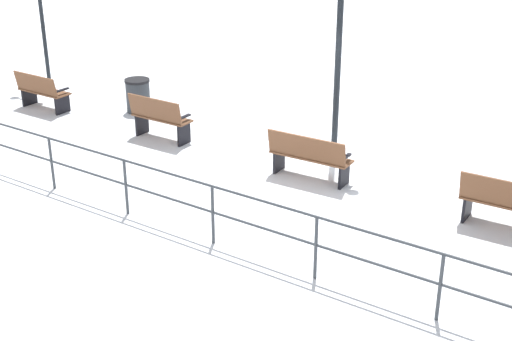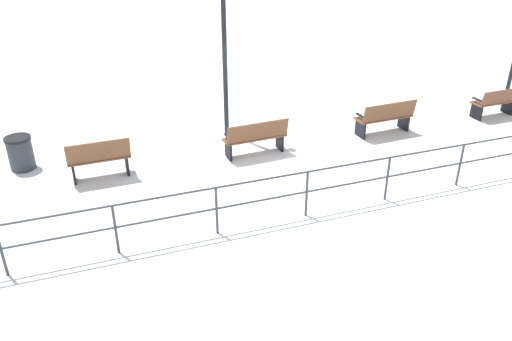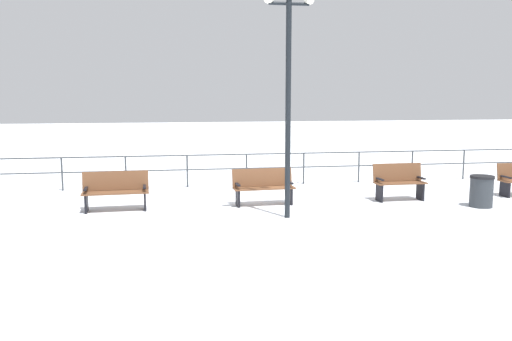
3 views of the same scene
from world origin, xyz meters
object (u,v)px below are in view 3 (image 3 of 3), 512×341
Objects in this scene: bench_second at (116,191)px; lamppost_middle at (288,74)px; bench_fourth at (399,181)px; trash_bin at (481,191)px; bench_third at (263,186)px.

bench_second is 5.01m from lamppost_middle.
bench_fourth reaches higher than trash_bin.
trash_bin is at bearing 74.74° from bench_third.
bench_fourth reaches higher than bench_second.
bench_fourth reaches higher than bench_third.
lamppost_middle is (1.51, 0.28, 2.76)m from bench_third.
bench_third reaches higher than trash_bin.
bench_third is at bearing -169.44° from lamppost_middle.
lamppost_middle is at bearing 7.67° from bench_third.
bench_third is 2.00× the size of trash_bin.
bench_second is at bearing -90.58° from bench_fourth.
bench_third is at bearing -102.38° from trash_bin.
lamppost_middle is at bearing 67.40° from bench_second.
bench_fourth is at bearing 86.65° from bench_third.
bench_second reaches higher than trash_bin.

